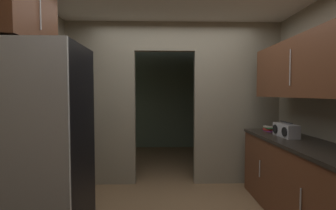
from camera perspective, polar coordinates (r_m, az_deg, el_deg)
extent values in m
cube|color=gray|center=(3.99, -15.39, 0.25)|extent=(1.07, 0.12, 2.57)
cube|color=gray|center=(4.05, 15.73, 0.28)|extent=(1.35, 0.12, 2.57)
cube|color=gray|center=(3.97, -0.78, 15.74)|extent=(0.95, 0.12, 0.45)
cube|color=slate|center=(6.54, 0.22, 1.26)|extent=(3.37, 0.10, 2.57)
cube|color=slate|center=(5.40, -16.96, 0.84)|extent=(0.10, 2.67, 2.57)
cube|color=slate|center=(5.51, 17.87, 0.86)|extent=(0.10, 2.67, 2.57)
cube|color=black|center=(2.54, -27.24, -9.03)|extent=(0.74, 0.68, 1.89)
cube|color=#B7BABC|center=(2.24, -31.26, -10.70)|extent=(0.74, 0.03, 1.89)
cube|color=brown|center=(3.18, 29.33, -16.17)|extent=(0.58, 2.09, 0.87)
cube|color=black|center=(3.07, 29.52, -8.04)|extent=(0.62, 2.09, 0.04)
cylinder|color=#B7BABC|center=(2.65, 28.78, -19.04)|extent=(0.01, 0.01, 0.22)
cylinder|color=#B7BABC|center=(3.43, 20.79, -13.84)|extent=(0.01, 0.01, 0.22)
cube|color=brown|center=(3.03, 29.89, 7.69)|extent=(0.34, 1.88, 0.65)
cylinder|color=#B7BABC|center=(2.94, 26.83, 7.92)|extent=(0.01, 0.01, 0.39)
cube|color=brown|center=(2.78, -31.42, 18.70)|extent=(0.34, 0.82, 0.63)
cylinder|color=#B7BABC|center=(2.70, -27.87, 19.29)|extent=(0.01, 0.01, 0.38)
cube|color=#B2B2B7|center=(3.33, 26.06, -5.38)|extent=(0.15, 0.39, 0.16)
cylinder|color=#262626|center=(3.32, 26.09, -3.67)|extent=(0.02, 0.27, 0.02)
cylinder|color=black|center=(3.19, 25.72, -5.72)|extent=(0.01, 0.11, 0.11)
cylinder|color=black|center=(3.40, 23.92, -5.18)|extent=(0.01, 0.11, 0.11)
cube|color=#8C3893|center=(3.72, 22.76, -5.64)|extent=(0.12, 0.15, 0.01)
cube|color=red|center=(3.72, 22.61, -5.30)|extent=(0.12, 0.13, 0.03)
cube|color=#388C47|center=(3.72, 22.61, -4.97)|extent=(0.11, 0.17, 0.02)
cube|color=beige|center=(3.70, 22.52, -4.75)|extent=(0.12, 0.14, 0.02)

